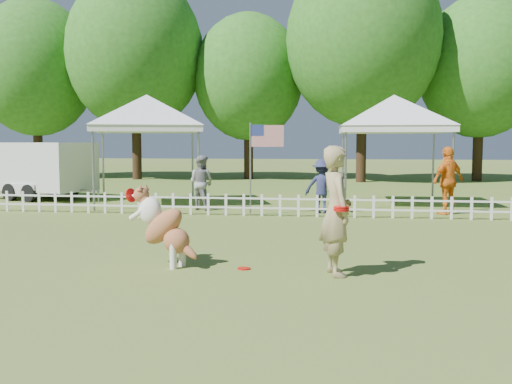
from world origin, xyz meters
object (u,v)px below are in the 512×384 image
at_px(dog, 164,227).
at_px(canopy_tent_left, 147,151).
at_px(handler, 336,211).
at_px(flag_pole, 250,169).
at_px(cargo_trailer, 41,170).
at_px(spectator_b, 322,186).
at_px(spectator_c, 448,181).
at_px(spectator_a, 201,183).
at_px(frisbee_on_turf, 244,268).
at_px(canopy_tent_right, 393,152).

distance_m(dog, canopy_tent_left, 9.53).
bearing_deg(handler, flag_pole, 1.35).
distance_m(cargo_trailer, flag_pole, 8.78).
xyz_separation_m(spectator_b, spectator_c, (3.49, 0.20, 0.18)).
bearing_deg(dog, spectator_a, 121.51).
bearing_deg(spectator_b, handler, 103.10).
distance_m(spectator_b, spectator_c, 3.50).
relative_size(canopy_tent_left, spectator_b, 2.25).
distance_m(frisbee_on_turf, cargo_trailer, 13.53).
height_order(spectator_a, spectator_c, spectator_c).
bearing_deg(canopy_tent_left, canopy_tent_right, -12.48).
distance_m(dog, flag_pole, 6.58).
xyz_separation_m(handler, canopy_tent_right, (1.77, 9.86, 0.73)).
xyz_separation_m(canopy_tent_right, flag_pole, (-4.10, -3.06, -0.44)).
relative_size(canopy_tent_right, spectator_b, 2.23).
xyz_separation_m(dog, frisbee_on_turf, (1.32, -0.07, -0.63)).
bearing_deg(canopy_tent_left, dog, -87.46).
height_order(handler, frisbee_on_turf, handler).
distance_m(canopy_tent_right, flag_pole, 5.14).
bearing_deg(flag_pole, frisbee_on_turf, -93.56).
height_order(frisbee_on_turf, spectator_c, spectator_c).
height_order(canopy_tent_right, spectator_a, canopy_tent_right).
bearing_deg(frisbee_on_turf, spectator_a, 108.15).
bearing_deg(spectator_c, handler, 30.46).
bearing_deg(cargo_trailer, flag_pole, -4.27).
bearing_deg(dog, spectator_b, 94.66).
height_order(handler, spectator_a, handler).
height_order(canopy_tent_left, spectator_b, canopy_tent_left).
bearing_deg(spectator_a, flag_pole, 166.54).
bearing_deg(canopy_tent_left, flag_pole, -49.99).
xyz_separation_m(dog, cargo_trailer, (-7.61, 10.04, 0.38)).
distance_m(frisbee_on_turf, spectator_a, 8.20).
bearing_deg(flag_pole, spectator_a, 133.90).
relative_size(handler, spectator_c, 1.04).
bearing_deg(canopy_tent_right, spectator_a, -162.51).
distance_m(frisbee_on_turf, canopy_tent_right, 10.33).
xyz_separation_m(cargo_trailer, flag_pole, (8.05, -3.50, 0.25)).
xyz_separation_m(dog, flag_pole, (0.43, 6.54, 0.63)).
bearing_deg(spectator_a, cargo_trailer, 1.22).
bearing_deg(spectator_c, canopy_tent_right, -94.75).
distance_m(frisbee_on_turf, spectator_b, 7.55).
bearing_deg(spectator_a, dog, 120.42).
bearing_deg(spectator_b, cargo_trailer, -4.84).
height_order(canopy_tent_left, spectator_a, canopy_tent_left).
height_order(canopy_tent_right, flag_pole, canopy_tent_right).
distance_m(dog, spectator_b, 7.74).
xyz_separation_m(flag_pole, spectator_a, (-1.65, 1.15, -0.46)).
distance_m(handler, spectator_b, 7.64).
relative_size(handler, spectator_a, 1.21).
bearing_deg(flag_pole, cargo_trailer, 145.24).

